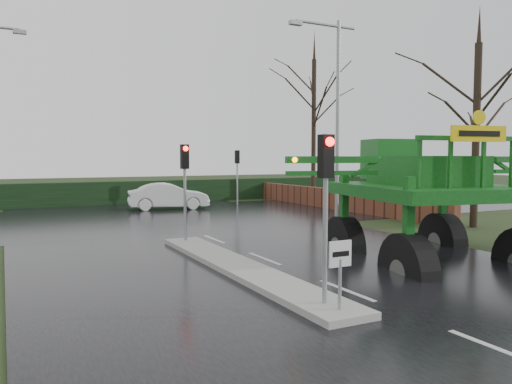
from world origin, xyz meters
name	(u,v)px	position (x,y,z in m)	size (l,w,h in m)	color
ground	(346,291)	(0.00, 0.00, 0.00)	(140.00, 140.00, 0.00)	black
road_main	(196,233)	(0.00, 10.00, 0.00)	(14.00, 80.00, 0.02)	black
road_cross	(156,217)	(0.00, 16.00, 0.01)	(80.00, 12.00, 0.02)	black
median_island	(240,268)	(-1.30, 3.00, 0.09)	(1.20, 10.00, 0.16)	gray
hedge_row	(122,193)	(0.00, 24.00, 0.75)	(44.00, 0.90, 1.50)	black
brick_wall	(324,198)	(10.50, 16.00, 0.60)	(0.40, 20.00, 1.20)	#592D1E
keep_left_sign	(340,264)	(-1.30, -1.50, 1.06)	(0.50, 0.07, 1.35)	gray
traffic_signal_near	(326,182)	(-1.30, -1.01, 2.59)	(0.26, 0.33, 3.52)	gray
traffic_signal_mid	(185,171)	(-1.30, 7.49, 2.59)	(0.26, 0.33, 3.52)	gray
traffic_signal_far	(237,165)	(6.50, 20.01, 2.59)	(0.26, 0.33, 3.52)	gray
street_light_right	(333,100)	(8.19, 12.00, 5.99)	(3.85, 0.30, 10.00)	gray
tree_right_near	(477,108)	(11.50, 6.00, 5.20)	(5.60, 5.60, 9.64)	black
tree_right_far	(314,109)	(13.00, 21.00, 6.50)	(7.00, 7.00, 12.05)	black
crop_sprayer	(404,177)	(2.60, 0.95, 2.56)	(9.52, 6.78, 5.41)	black
white_sedan	(169,209)	(1.71, 19.32, 0.00)	(1.62, 4.66, 1.53)	silver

